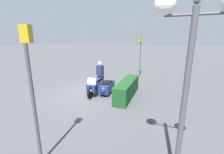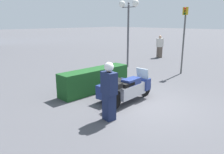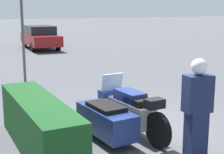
{
  "view_description": "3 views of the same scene",
  "coord_description": "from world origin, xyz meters",
  "px_view_note": "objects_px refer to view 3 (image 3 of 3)",
  "views": [
    {
      "loc": [
        7.96,
        4.37,
        3.32
      ],
      "look_at": [
        -0.45,
        1.32,
        1.06
      ],
      "focal_mm": 24.0,
      "sensor_mm": 36.0,
      "label": 1
    },
    {
      "loc": [
        -6.03,
        -4.51,
        2.92
      ],
      "look_at": [
        -0.51,
        1.04,
        0.91
      ],
      "focal_mm": 35.0,
      "sensor_mm": 36.0,
      "label": 2
    },
    {
      "loc": [
        -6.25,
        3.87,
        2.62
      ],
      "look_at": [
        0.03,
        0.69,
        1.2
      ],
      "focal_mm": 55.0,
      "sensor_mm": 36.0,
      "label": 3
    }
  ],
  "objects_px": {
    "officer_rider": "(197,106)",
    "hedge_bush_curbside": "(39,125)",
    "parked_car_background": "(40,37)",
    "police_motorcycle": "(115,113)",
    "traffic_light_near": "(22,16)"
  },
  "relations": [
    {
      "from": "hedge_bush_curbside",
      "to": "parked_car_background",
      "type": "distance_m",
      "value": 16.62
    },
    {
      "from": "officer_rider",
      "to": "traffic_light_near",
      "type": "bearing_deg",
      "value": 19.46
    },
    {
      "from": "hedge_bush_curbside",
      "to": "traffic_light_near",
      "type": "distance_m",
      "value": 5.96
    },
    {
      "from": "officer_rider",
      "to": "parked_car_background",
      "type": "distance_m",
      "value": 17.66
    },
    {
      "from": "police_motorcycle",
      "to": "parked_car_background",
      "type": "relative_size",
      "value": 0.56
    },
    {
      "from": "hedge_bush_curbside",
      "to": "parked_car_background",
      "type": "relative_size",
      "value": 0.7
    },
    {
      "from": "officer_rider",
      "to": "parked_car_background",
      "type": "bearing_deg",
      "value": 1.76
    },
    {
      "from": "police_motorcycle",
      "to": "traffic_light_near",
      "type": "xyz_separation_m",
      "value": [
        5.51,
        0.6,
        1.9
      ]
    },
    {
      "from": "police_motorcycle",
      "to": "parked_car_background",
      "type": "bearing_deg",
      "value": -13.94
    },
    {
      "from": "officer_rider",
      "to": "hedge_bush_curbside",
      "type": "relative_size",
      "value": 0.54
    },
    {
      "from": "parked_car_background",
      "to": "police_motorcycle",
      "type": "bearing_deg",
      "value": 172.59
    },
    {
      "from": "hedge_bush_curbside",
      "to": "parked_car_background",
      "type": "xyz_separation_m",
      "value": [
        16.02,
        -4.41,
        0.3
      ]
    },
    {
      "from": "police_motorcycle",
      "to": "traffic_light_near",
      "type": "height_order",
      "value": "traffic_light_near"
    },
    {
      "from": "police_motorcycle",
      "to": "hedge_bush_curbside",
      "type": "relative_size",
      "value": 0.79
    },
    {
      "from": "police_motorcycle",
      "to": "hedge_bush_curbside",
      "type": "height_order",
      "value": "police_motorcycle"
    }
  ]
}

